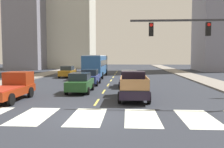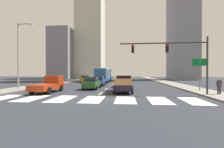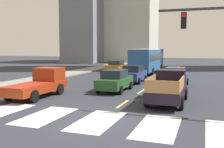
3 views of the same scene
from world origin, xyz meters
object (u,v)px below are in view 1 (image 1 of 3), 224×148
(pickup_stakebed, at_px, (133,86))
(sedan_near_right, at_px, (80,83))
(sedan_near_left, at_px, (129,78))
(city_bus, at_px, (96,64))
(sedan_far, at_px, (90,77))
(pickup_dark, at_px, (11,87))
(sedan_mid, at_px, (68,72))

(pickup_stakebed, distance_m, sedan_near_right, 5.35)
(pickup_stakebed, relative_size, sedan_near_left, 1.18)
(city_bus, xyz_separation_m, sedan_far, (0.57, -9.56, -1.09))
(pickup_dark, xyz_separation_m, sedan_far, (4.32, 9.49, -0.06))
(pickup_stakebed, bearing_deg, pickup_dark, -171.16)
(pickup_dark, xyz_separation_m, sedan_near_right, (4.31, 3.86, -0.06))
(pickup_dark, distance_m, city_bus, 19.44)
(sedan_mid, relative_size, sedan_near_left, 1.00)
(pickup_stakebed, xyz_separation_m, sedan_far, (-4.56, 8.41, -0.08))
(sedan_mid, bearing_deg, sedan_far, -64.24)
(sedan_near_left, bearing_deg, city_bus, 112.23)
(pickup_stakebed, height_order, city_bus, city_bus)
(pickup_dark, bearing_deg, sedan_mid, 93.50)
(city_bus, height_order, sedan_near_right, city_bus)
(pickup_stakebed, height_order, sedan_near_right, pickup_stakebed)
(pickup_dark, xyz_separation_m, sedan_near_left, (8.59, 8.04, -0.06))
(sedan_near_left, bearing_deg, sedan_near_right, -137.13)
(sedan_near_left, bearing_deg, pickup_dark, -138.37)
(city_bus, bearing_deg, sedan_far, -88.09)
(pickup_dark, bearing_deg, sedan_near_left, 45.15)
(sedan_near_right, bearing_deg, pickup_dark, -136.30)
(pickup_stakebed, height_order, pickup_dark, same)
(sedan_far, bearing_deg, city_bus, 93.65)
(city_bus, height_order, sedan_near_left, city_bus)
(sedan_mid, bearing_deg, sedan_near_right, -74.15)
(city_bus, height_order, sedan_mid, city_bus)
(sedan_near_right, xyz_separation_m, sedan_mid, (-4.78, 14.65, 0.00))
(pickup_dark, height_order, sedan_mid, pickup_dark)
(pickup_dark, bearing_deg, city_bus, 80.89)
(sedan_near_right, bearing_deg, sedan_mid, 109.94)
(city_bus, relative_size, sedan_near_left, 2.45)
(sedan_near_right, relative_size, sedan_far, 1.00)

